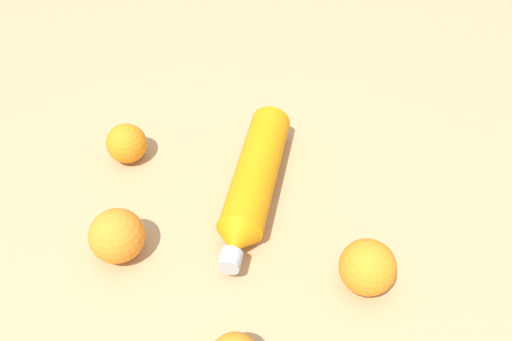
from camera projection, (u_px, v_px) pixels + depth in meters
The scene contains 5 objects.
ground_plane at pixel (253, 200), 0.81m from camera, with size 2.40×2.40×0.00m, color tan.
water_bottle at pixel (253, 180), 0.79m from camera, with size 0.08×0.31×0.07m.
orange_0 at pixel (117, 236), 0.71m from camera, with size 0.08×0.08×0.08m, color orange.
orange_2 at pixel (127, 143), 0.85m from camera, with size 0.07×0.07×0.07m, color orange.
orange_3 at pixel (367, 267), 0.68m from camera, with size 0.08×0.08×0.08m, color orange.
Camera 1 is at (0.10, -0.51, 0.62)m, focal length 35.44 mm.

